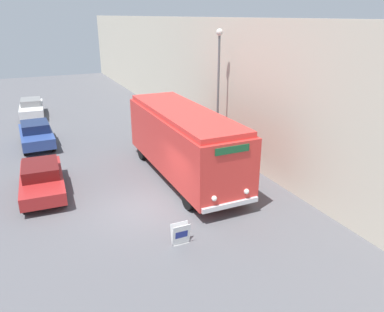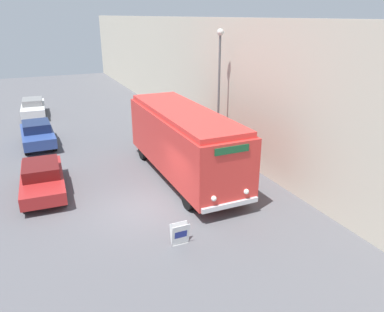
{
  "view_description": "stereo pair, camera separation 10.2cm",
  "coord_description": "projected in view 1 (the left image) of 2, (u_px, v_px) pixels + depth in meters",
  "views": [
    {
      "loc": [
        -3.87,
        -13.49,
        7.68
      ],
      "look_at": [
        2.39,
        0.15,
        1.98
      ],
      "focal_mm": 35.0,
      "sensor_mm": 36.0,
      "label": 1
    },
    {
      "loc": [
        -3.78,
        -13.53,
        7.68
      ],
      "look_at": [
        2.39,
        0.15,
        1.98
      ],
      "focal_mm": 35.0,
      "sensor_mm": 36.0,
      "label": 2
    }
  ],
  "objects": [
    {
      "name": "sign_board",
      "position": [
        181.0,
        234.0,
        13.23
      ],
      "size": [
        0.67,
        0.3,
        0.8
      ],
      "color": "gray",
      "rests_on": "ground_plane"
    },
    {
      "name": "parked_car_far",
      "position": [
        32.0,
        107.0,
        29.77
      ],
      "size": [
        1.97,
        4.63,
        1.39
      ],
      "rotation": [
        0.0,
        0.0,
        -0.06
      ],
      "color": "black",
      "rests_on": "ground_plane"
    },
    {
      "name": "parked_car_near",
      "position": [
        42.0,
        178.0,
        16.95
      ],
      "size": [
        2.04,
        4.72,
        1.39
      ],
      "rotation": [
        0.0,
        0.0,
        -0.05
      ],
      "color": "black",
      "rests_on": "ground_plane"
    },
    {
      "name": "building_wall_right",
      "position": [
        192.0,
        75.0,
        25.54
      ],
      "size": [
        0.3,
        60.0,
        7.53
      ],
      "color": "beige",
      "rests_on": "ground_plane"
    },
    {
      "name": "parked_car_mid",
      "position": [
        36.0,
        134.0,
        23.07
      ],
      "size": [
        1.9,
        4.35,
        1.48
      ],
      "rotation": [
        0.0,
        0.0,
        0.02
      ],
      "color": "black",
      "rests_on": "ground_plane"
    },
    {
      "name": "vintage_bus",
      "position": [
        184.0,
        140.0,
        18.25
      ],
      "size": [
        2.65,
        9.32,
        3.42
      ],
      "color": "black",
      "rests_on": "ground_plane"
    },
    {
      "name": "ground_plane",
      "position": [
        142.0,
        209.0,
        15.7
      ],
      "size": [
        80.0,
        80.0,
        0.0
      ],
      "primitive_type": "plane",
      "color": "#56565B"
    },
    {
      "name": "streetlamp",
      "position": [
        218.0,
        77.0,
        20.22
      ],
      "size": [
        0.36,
        0.36,
        6.99
      ],
      "color": "#595E60",
      "rests_on": "ground_plane"
    }
  ]
}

